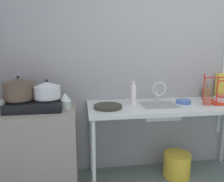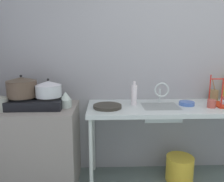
{
  "view_description": "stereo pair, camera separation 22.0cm",
  "coord_description": "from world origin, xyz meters",
  "px_view_note": "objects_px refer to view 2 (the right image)",
  "views": [
    {
      "loc": [
        -1.2,
        -0.83,
        1.42
      ],
      "look_at": [
        -0.9,
        1.31,
        0.99
      ],
      "focal_mm": 36.08,
      "sensor_mm": 36.0,
      "label": 1
    },
    {
      "loc": [
        -0.98,
        -0.85,
        1.42
      ],
      "look_at": [
        -0.9,
        1.31,
        0.99
      ],
      "focal_mm": 36.08,
      "sensor_mm": 36.0,
      "label": 2
    }
  ],
  "objects_px": {
    "pot_on_right_burner": "(48,89)",
    "percolator": "(66,100)",
    "pot_on_left_burner": "(22,87)",
    "cup_by_rack": "(211,104)",
    "sink_basin": "(160,112)",
    "bucket_on_floor": "(180,168)",
    "utensil_jar": "(214,95)",
    "frying_pan": "(107,106)",
    "bottle_by_sink": "(134,95)",
    "stove": "(36,102)",
    "small_bowl_on_drainboard": "(187,103)",
    "faucet": "(161,91)"
  },
  "relations": [
    {
      "from": "small_bowl_on_drainboard",
      "to": "sink_basin",
      "type": "bearing_deg",
      "value": -173.27
    },
    {
      "from": "pot_on_right_burner",
      "to": "bottle_by_sink",
      "type": "height_order",
      "value": "pot_on_right_burner"
    },
    {
      "from": "bottle_by_sink",
      "to": "pot_on_left_burner",
      "type": "bearing_deg",
      "value": -177.42
    },
    {
      "from": "bottle_by_sink",
      "to": "frying_pan",
      "type": "bearing_deg",
      "value": -160.06
    },
    {
      "from": "bottle_by_sink",
      "to": "bucket_on_floor",
      "type": "relative_size",
      "value": 0.85
    },
    {
      "from": "percolator",
      "to": "bucket_on_floor",
      "type": "height_order",
      "value": "percolator"
    },
    {
      "from": "pot_on_left_burner",
      "to": "cup_by_rack",
      "type": "bearing_deg",
      "value": -2.29
    },
    {
      "from": "stove",
      "to": "sink_basin",
      "type": "height_order",
      "value": "stove"
    },
    {
      "from": "bottle_by_sink",
      "to": "utensil_jar",
      "type": "bearing_deg",
      "value": 11.23
    },
    {
      "from": "stove",
      "to": "cup_by_rack",
      "type": "xyz_separation_m",
      "value": [
        1.71,
        -0.07,
        -0.01
      ]
    },
    {
      "from": "pot_on_left_burner",
      "to": "percolator",
      "type": "relative_size",
      "value": 1.83
    },
    {
      "from": "faucet",
      "to": "sink_basin",
      "type": "bearing_deg",
      "value": -106.34
    },
    {
      "from": "faucet",
      "to": "small_bowl_on_drainboard",
      "type": "xyz_separation_m",
      "value": [
        0.24,
        -0.09,
        -0.12
      ]
    },
    {
      "from": "sink_basin",
      "to": "bucket_on_floor",
      "type": "distance_m",
      "value": 0.68
    },
    {
      "from": "cup_by_rack",
      "to": "utensil_jar",
      "type": "distance_m",
      "value": 0.35
    },
    {
      "from": "frying_pan",
      "to": "bucket_on_floor",
      "type": "relative_size",
      "value": 0.95
    },
    {
      "from": "pot_on_left_burner",
      "to": "bucket_on_floor",
      "type": "relative_size",
      "value": 0.98
    },
    {
      "from": "stove",
      "to": "percolator",
      "type": "height_order",
      "value": "percolator"
    },
    {
      "from": "stove",
      "to": "utensil_jar",
      "type": "distance_m",
      "value": 1.9
    },
    {
      "from": "percolator",
      "to": "bucket_on_floor",
      "type": "relative_size",
      "value": 0.54
    },
    {
      "from": "pot_on_left_burner",
      "to": "percolator",
      "type": "xyz_separation_m",
      "value": [
        0.42,
        -0.01,
        -0.13
      ]
    },
    {
      "from": "sink_basin",
      "to": "bucket_on_floor",
      "type": "height_order",
      "value": "sink_basin"
    },
    {
      "from": "bucket_on_floor",
      "to": "percolator",
      "type": "bearing_deg",
      "value": -178.97
    },
    {
      "from": "pot_on_left_burner",
      "to": "frying_pan",
      "type": "xyz_separation_m",
      "value": [
        0.82,
        -0.05,
        -0.19
      ]
    },
    {
      "from": "utensil_jar",
      "to": "pot_on_left_burner",
      "type": "bearing_deg",
      "value": -173.44
    },
    {
      "from": "percolator",
      "to": "bottle_by_sink",
      "type": "xyz_separation_m",
      "value": [
        0.68,
        0.06,
        0.03
      ]
    },
    {
      "from": "pot_on_right_burner",
      "to": "bucket_on_floor",
      "type": "height_order",
      "value": "pot_on_right_burner"
    },
    {
      "from": "percolator",
      "to": "utensil_jar",
      "type": "height_order",
      "value": "utensil_jar"
    },
    {
      "from": "stove",
      "to": "bucket_on_floor",
      "type": "distance_m",
      "value": 1.65
    },
    {
      "from": "cup_by_rack",
      "to": "sink_basin",
      "type": "bearing_deg",
      "value": 172.16
    },
    {
      "from": "pot_on_right_burner",
      "to": "percolator",
      "type": "bearing_deg",
      "value": -4.12
    },
    {
      "from": "utensil_jar",
      "to": "bucket_on_floor",
      "type": "xyz_separation_m",
      "value": [
        -0.42,
        -0.22,
        -0.76
      ]
    },
    {
      "from": "pot_on_left_burner",
      "to": "utensil_jar",
      "type": "relative_size",
      "value": 1.22
    },
    {
      "from": "percolator",
      "to": "pot_on_left_burner",
      "type": "bearing_deg",
      "value": 178.39
    },
    {
      "from": "stove",
      "to": "percolator",
      "type": "distance_m",
      "value": 0.29
    },
    {
      "from": "cup_by_rack",
      "to": "bottle_by_sink",
      "type": "height_order",
      "value": "bottle_by_sink"
    },
    {
      "from": "percolator",
      "to": "cup_by_rack",
      "type": "distance_m",
      "value": 1.43
    },
    {
      "from": "cup_by_rack",
      "to": "small_bowl_on_drainboard",
      "type": "height_order",
      "value": "cup_by_rack"
    },
    {
      "from": "pot_on_left_burner",
      "to": "sink_basin",
      "type": "distance_m",
      "value": 1.38
    },
    {
      "from": "bottle_by_sink",
      "to": "sink_basin",
      "type": "bearing_deg",
      "value": -12.25
    },
    {
      "from": "bucket_on_floor",
      "to": "stove",
      "type": "bearing_deg",
      "value": -179.63
    },
    {
      "from": "stove",
      "to": "pot_on_right_burner",
      "type": "distance_m",
      "value": 0.19
    },
    {
      "from": "pot_on_left_burner",
      "to": "pot_on_right_burner",
      "type": "bearing_deg",
      "value": 0.0
    },
    {
      "from": "pot_on_right_burner",
      "to": "utensil_jar",
      "type": "relative_size",
      "value": 1.08
    },
    {
      "from": "bucket_on_floor",
      "to": "cup_by_rack",
      "type": "bearing_deg",
      "value": -18.79
    },
    {
      "from": "utensil_jar",
      "to": "bucket_on_floor",
      "type": "height_order",
      "value": "utensil_jar"
    },
    {
      "from": "stove",
      "to": "pot_on_right_burner",
      "type": "relative_size",
      "value": 2.1
    },
    {
      "from": "utensil_jar",
      "to": "bucket_on_floor",
      "type": "relative_size",
      "value": 0.8
    },
    {
      "from": "bottle_by_sink",
      "to": "utensil_jar",
      "type": "height_order",
      "value": "bottle_by_sink"
    },
    {
      "from": "pot_on_left_burner",
      "to": "pot_on_right_burner",
      "type": "xyz_separation_m",
      "value": [
        0.25,
        0.0,
        -0.02
      ]
    }
  ]
}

